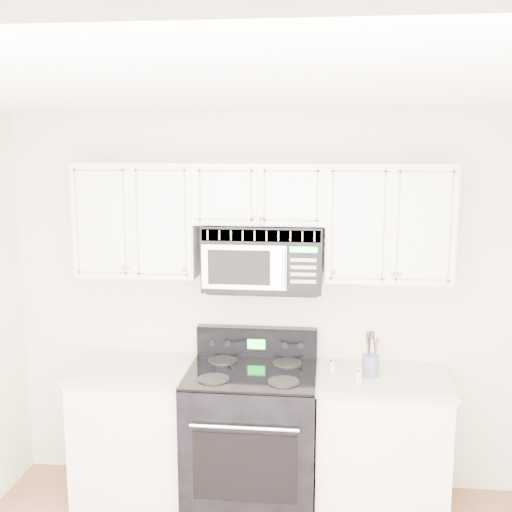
# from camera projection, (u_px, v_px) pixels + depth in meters

# --- Properties ---
(room) EXTENTS (3.51, 3.51, 2.61)m
(room) POSITION_uv_depth(u_px,v_px,m) (222.00, 403.00, 2.73)
(room) COLOR #986A52
(room) RESTS_ON ground
(base_cabinet_left) EXTENTS (0.86, 0.65, 0.92)m
(base_cabinet_left) POSITION_uv_depth(u_px,v_px,m) (142.00, 435.00, 4.38)
(base_cabinet_left) COLOR white
(base_cabinet_left) RESTS_ON ground
(base_cabinet_right) EXTENTS (0.86, 0.65, 0.92)m
(base_cabinet_right) POSITION_uv_depth(u_px,v_px,m) (379.00, 448.00, 4.20)
(base_cabinet_right) COLOR white
(base_cabinet_right) RESTS_ON ground
(range) EXTENTS (0.84, 0.76, 1.14)m
(range) POSITION_uv_depth(u_px,v_px,m) (252.00, 436.00, 4.25)
(range) COLOR black
(range) RESTS_ON ground
(upper_cabinets) EXTENTS (2.44, 0.37, 0.75)m
(upper_cabinets) POSITION_uv_depth(u_px,v_px,m) (261.00, 215.00, 4.18)
(upper_cabinets) COLOR white
(upper_cabinets) RESTS_ON ground
(microwave) EXTENTS (0.77, 0.43, 0.42)m
(microwave) POSITION_uv_depth(u_px,v_px,m) (263.00, 257.00, 4.19)
(microwave) COLOR black
(microwave) RESTS_ON ground
(utensil_crock) EXTENTS (0.11, 0.11, 0.29)m
(utensil_crock) POSITION_uv_depth(u_px,v_px,m) (371.00, 364.00, 4.11)
(utensil_crock) COLOR #4A5C76
(utensil_crock) RESTS_ON base_cabinet_right
(shaker_salt) EXTENTS (0.04, 0.04, 0.09)m
(shaker_salt) POSITION_uv_depth(u_px,v_px,m) (333.00, 366.00, 4.17)
(shaker_salt) COLOR silver
(shaker_salt) RESTS_ON base_cabinet_right
(shaker_pepper) EXTENTS (0.04, 0.04, 0.10)m
(shaker_pepper) POSITION_uv_depth(u_px,v_px,m) (359.00, 376.00, 3.98)
(shaker_pepper) COLOR silver
(shaker_pepper) RESTS_ON base_cabinet_right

